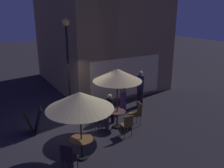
% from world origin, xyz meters
% --- Properties ---
extents(ground_plane, '(60.00, 60.00, 0.00)m').
position_xyz_m(ground_plane, '(0.00, 0.00, 0.00)').
color(ground_plane, '#242128').
extents(cafe_building, '(6.06, 7.77, 9.54)m').
position_xyz_m(cafe_building, '(2.93, 4.08, 4.76)').
color(cafe_building, '#947852').
rests_on(cafe_building, ground).
extents(street_lamp_near_corner, '(0.31, 0.31, 4.35)m').
position_xyz_m(street_lamp_near_corner, '(0.27, 0.88, 2.98)').
color(street_lamp_near_corner, black).
rests_on(street_lamp_near_corner, ground).
extents(menu_sandwich_board, '(0.74, 0.64, 1.00)m').
position_xyz_m(menu_sandwich_board, '(-1.54, 0.20, 0.51)').
color(menu_sandwich_board, black).
rests_on(menu_sandwich_board, ground).
extents(cafe_table_0, '(0.77, 0.77, 0.72)m').
position_xyz_m(cafe_table_0, '(-0.59, -2.33, 0.53)').
color(cafe_table_0, black).
rests_on(cafe_table_0, ground).
extents(cafe_table_1, '(0.70, 0.70, 0.72)m').
position_xyz_m(cafe_table_1, '(1.56, -1.07, 0.51)').
color(cafe_table_1, black).
rests_on(cafe_table_1, ground).
extents(patio_umbrella_0, '(2.12, 2.12, 2.32)m').
position_xyz_m(patio_umbrella_0, '(-0.59, -2.33, 2.04)').
color(patio_umbrella_0, black).
rests_on(patio_umbrella_0, ground).
extents(patio_umbrella_1, '(1.94, 1.94, 2.50)m').
position_xyz_m(patio_umbrella_1, '(1.56, -1.07, 2.25)').
color(patio_umbrella_1, black).
rests_on(patio_umbrella_1, ground).
extents(cafe_chair_0, '(0.56, 0.56, 0.99)m').
position_xyz_m(cafe_chair_0, '(-1.24, -2.87, 0.60)').
color(cafe_chair_0, black).
rests_on(cafe_chair_0, ground).
extents(cafe_chair_1, '(0.41, 0.41, 0.89)m').
position_xyz_m(cafe_chair_1, '(1.49, -1.92, 0.54)').
color(cafe_chair_1, brown).
rests_on(cafe_chair_1, ground).
extents(cafe_chair_2, '(0.53, 0.53, 0.98)m').
position_xyz_m(cafe_chair_2, '(2.41, -1.29, 0.58)').
color(cafe_chair_2, brown).
rests_on(cafe_chair_2, ground).
extents(cafe_chair_3, '(0.46, 0.46, 0.89)m').
position_xyz_m(cafe_chair_3, '(1.62, -0.26, 0.55)').
color(cafe_chair_3, brown).
rests_on(cafe_chair_3, ground).
extents(cafe_chair_4, '(0.44, 0.44, 0.94)m').
position_xyz_m(cafe_chair_4, '(0.74, -0.95, 0.56)').
color(cafe_chair_4, '#552E18').
rests_on(cafe_chair_4, ground).
extents(patron_seated_0, '(0.34, 0.53, 1.22)m').
position_xyz_m(patron_seated_0, '(1.61, -0.40, 0.69)').
color(patron_seated_0, black).
rests_on(patron_seated_0, ground).
extents(patron_seated_1, '(0.53, 0.37, 1.19)m').
position_xyz_m(patron_seated_1, '(0.88, -0.97, 0.67)').
color(patron_seated_1, '#57415F').
rests_on(patron_seated_1, ground).
extents(patron_standing_2, '(0.34, 0.34, 1.83)m').
position_xyz_m(patron_standing_2, '(2.74, 0.30, 0.93)').
color(patron_standing_2, '#5A2E65').
rests_on(patron_standing_2, ground).
extents(patron_standing_3, '(0.37, 0.37, 1.84)m').
position_xyz_m(patron_standing_3, '(3.72, 0.25, 0.93)').
color(patron_standing_3, black).
rests_on(patron_standing_3, ground).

